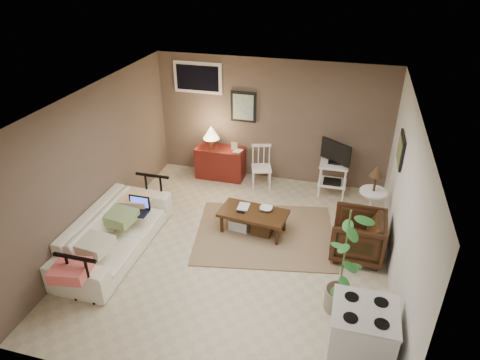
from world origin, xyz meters
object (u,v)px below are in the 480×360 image
(red_console, at_px, (220,160))
(stove, at_px, (360,340))
(coffee_table, at_px, (253,220))
(side_table, at_px, (374,190))
(spindle_chair, at_px, (261,168))
(armchair, at_px, (358,234))
(potted_plant, at_px, (344,258))
(sofa, at_px, (114,226))
(tv_stand, at_px, (334,168))

(red_console, relative_size, stove, 1.25)
(coffee_table, bearing_deg, side_table, 18.85)
(red_console, bearing_deg, coffee_table, -57.01)
(red_console, relative_size, spindle_chair, 1.35)
(spindle_chair, xyz_separation_m, armchair, (1.86, -1.73, 0.00))
(potted_plant, bearing_deg, coffee_table, 137.07)
(red_console, distance_m, side_table, 3.13)
(side_table, relative_size, potted_plant, 0.76)
(potted_plant, bearing_deg, stove, -72.91)
(potted_plant, relative_size, stove, 1.74)
(stove, bearing_deg, sofa, 161.62)
(potted_plant, xyz_separation_m, stove, (0.26, -0.86, -0.38))
(coffee_table, height_order, potted_plant, potted_plant)
(potted_plant, bearing_deg, side_table, 79.31)
(spindle_chair, relative_size, side_table, 0.70)
(coffee_table, relative_size, tv_stand, 1.05)
(armchair, bearing_deg, side_table, 168.69)
(red_console, distance_m, potted_plant, 4.00)
(sofa, bearing_deg, side_table, -66.47)
(sofa, relative_size, armchair, 2.94)
(coffee_table, relative_size, stove, 1.28)
(sofa, bearing_deg, tv_stand, -50.22)
(tv_stand, xyz_separation_m, stove, (0.57, -3.77, -0.13))
(coffee_table, distance_m, spindle_chair, 1.57)
(coffee_table, height_order, tv_stand, tv_stand)
(sofa, relative_size, spindle_chair, 2.78)
(tv_stand, height_order, armchair, tv_stand)
(coffee_table, bearing_deg, potted_plant, -42.93)
(stove, bearing_deg, coffee_table, 127.91)
(sofa, xyz_separation_m, side_table, (3.76, 1.64, 0.28))
(sofa, xyz_separation_m, armchair, (3.57, 0.83, -0.06))
(red_console, relative_size, armchair, 1.43)
(red_console, xyz_separation_m, spindle_chair, (0.89, -0.13, 0.00))
(spindle_chair, distance_m, stove, 4.24)
(red_console, distance_m, spindle_chair, 0.90)
(spindle_chair, distance_m, tv_stand, 1.38)
(tv_stand, bearing_deg, potted_plant, -83.99)
(armchair, relative_size, potted_plant, 0.50)
(stove, bearing_deg, red_console, 125.86)
(sofa, relative_size, stove, 2.57)
(side_table, height_order, stove, side_table)
(coffee_table, bearing_deg, spindle_chair, 97.49)
(armchair, bearing_deg, stove, 3.62)
(coffee_table, relative_size, spindle_chair, 1.39)
(sofa, xyz_separation_m, stove, (3.64, -1.21, -0.01))
(coffee_table, bearing_deg, stove, -52.09)
(tv_stand, bearing_deg, armchair, -73.89)
(tv_stand, xyz_separation_m, side_table, (0.68, -0.92, 0.15))
(sofa, height_order, spindle_chair, sofa)
(side_table, xyz_separation_m, armchair, (-0.18, -0.80, -0.34))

